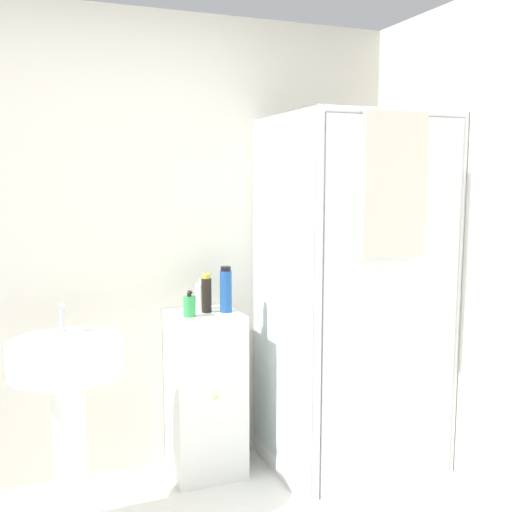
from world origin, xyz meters
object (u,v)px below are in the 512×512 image
(soap_dispenser, at_px, (189,306))
(shampoo_bottle_blue, at_px, (226,290))
(sink, at_px, (67,384))
(shampoo_bottle_tall_black, at_px, (206,294))
(lotion_bottle_white, at_px, (201,296))

(soap_dispenser, bearing_deg, shampoo_bottle_blue, 8.45)
(sink, distance_m, soap_dispenser, 0.73)
(shampoo_bottle_tall_black, bearing_deg, soap_dispenser, -149.90)
(soap_dispenser, height_order, shampoo_bottle_tall_black, shampoo_bottle_tall_black)
(sink, bearing_deg, lotion_bottle_white, 26.60)
(sink, height_order, shampoo_bottle_blue, shampoo_bottle_blue)
(shampoo_bottle_blue, distance_m, lotion_bottle_white, 0.16)
(shampoo_bottle_blue, bearing_deg, shampoo_bottle_tall_black, 161.28)
(soap_dispenser, height_order, lotion_bottle_white, lotion_bottle_white)
(soap_dispenser, relative_size, shampoo_bottle_tall_black, 0.67)
(sink, relative_size, shampoo_bottle_blue, 4.11)
(soap_dispenser, xyz_separation_m, shampoo_bottle_tall_black, (0.11, 0.07, 0.05))
(soap_dispenser, relative_size, lotion_bottle_white, 0.79)
(shampoo_bottle_tall_black, bearing_deg, shampoo_bottle_blue, -18.72)
(sink, height_order, soap_dispenser, soap_dispenser)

